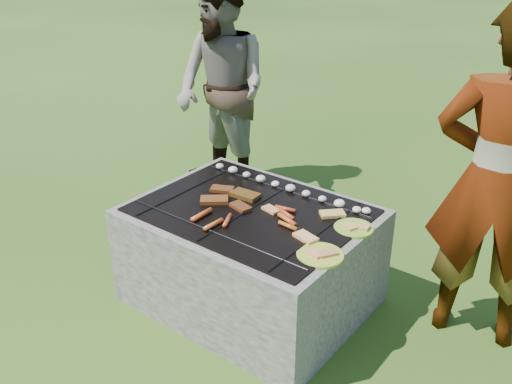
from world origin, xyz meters
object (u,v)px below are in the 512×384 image
Objects in this scene: fire_pit at (251,259)px; bystander at (222,90)px; plate_far at (354,228)px; cook at (498,183)px; plate_near at (320,255)px.

fire_pit is 1.65m from bystander.
cook reaches higher than plate_far.
cook is at bearing -2.03° from bystander.
fire_pit is 0.67m from plate_near.
plate_near is 0.95m from cook.
bystander is (-1.12, 1.07, 0.58)m from fire_pit.
plate_far is at bearing 16.69° from fire_pit.
cook is at bearing 50.16° from plate_near.
fire_pit is 1.40m from cook.
plate_far is 0.13× the size of bystander.
plate_near is (0.56, -0.17, 0.33)m from fire_pit.
bystander reaches higher than fire_pit.
plate_far is 1.92m from bystander.
plate_near is 2.10m from bystander.
fire_pit is 0.75× the size of bystander.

